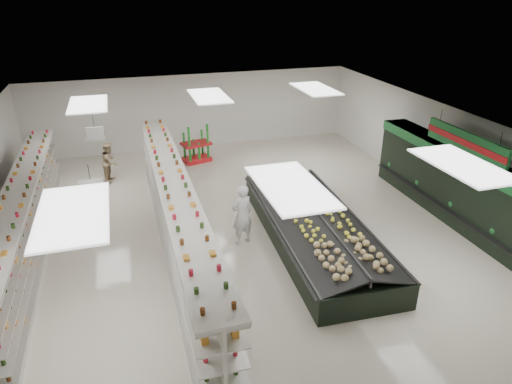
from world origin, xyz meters
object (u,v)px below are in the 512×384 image
object	(u,v)px
gondola_left	(26,223)
soda_endcap	(196,145)
shopper_main	(242,215)
shopper_background	(110,162)
gondola_center	(176,217)
produce_island	(314,226)

from	to	relation	value
gondola_left	soda_endcap	bearing A→B (deg)	44.02
shopper_main	shopper_background	world-z (taller)	shopper_main
gondola_left	shopper_main	xyz separation A→B (m)	(5.70, -1.29, 0.04)
gondola_center	soda_endcap	world-z (taller)	gondola_center
produce_island	shopper_background	size ratio (longest dim) A/B	4.73
gondola_center	produce_island	size ratio (longest dim) A/B	1.67
gondola_left	shopper_main	distance (m)	5.84
gondola_left	shopper_background	xyz separation A→B (m)	(2.20, 4.42, -0.11)
soda_endcap	gondola_left	bearing A→B (deg)	-135.49
gondola_center	shopper_background	xyz separation A→B (m)	(-1.72, 5.40, -0.19)
gondola_center	soda_endcap	bearing A→B (deg)	75.41
produce_island	soda_endcap	xyz separation A→B (m)	(-2.10, 7.26, 0.23)
produce_island	shopper_background	distance (m)	8.28
shopper_background	produce_island	bearing A→B (deg)	-120.03
gondola_center	shopper_main	size ratio (longest dim) A/B	6.58
gondola_center	shopper_main	bearing A→B (deg)	-10.06
gondola_center	produce_island	xyz separation A→B (m)	(3.77, -0.80, -0.47)
shopper_main	soda_endcap	bearing A→B (deg)	-107.05
soda_endcap	gondola_center	bearing A→B (deg)	-104.46
gondola_center	shopper_main	xyz separation A→B (m)	(1.78, -0.31, -0.04)
gondola_center	shopper_background	distance (m)	5.67
produce_island	shopper_main	xyz separation A→B (m)	(-1.98, 0.48, 0.42)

